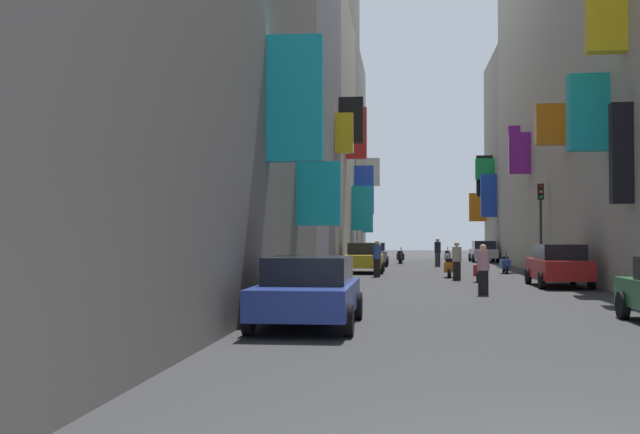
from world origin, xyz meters
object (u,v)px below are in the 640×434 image
object	(u,v)px
parked_car_blue	(308,290)
pedestrian_near_left	(457,261)
parked_car_silver	(483,251)
pedestrian_mid_street	(483,270)
scooter_white	(448,256)
pedestrian_near_right	(377,259)
pedestrian_crossing	(438,252)
parked_car_yellow	(364,257)
parked_car_red	(558,265)
scooter_orange	(449,267)
traffic_light_near_corner	(541,213)
scooter_blue	(505,264)
scooter_black	(400,257)
scooter_red	(481,270)
parked_car_grey	(372,254)

from	to	relation	value
parked_car_blue	pedestrian_near_left	xyz separation A→B (m)	(4.12, 17.15, 0.05)
parked_car_silver	pedestrian_mid_street	distance (m)	32.47
scooter_white	pedestrian_near_right	distance (m)	19.70
parked_car_silver	pedestrian_crossing	bearing A→B (deg)	-111.73
parked_car_yellow	parked_car_red	world-z (taller)	parked_car_red
parked_car_blue	scooter_white	bearing A→B (deg)	82.70
scooter_orange	pedestrian_near_left	world-z (taller)	pedestrian_near_left
parked_car_blue	traffic_light_near_corner	bearing A→B (deg)	68.85
parked_car_silver	scooter_blue	distance (m)	17.75
scooter_black	pedestrian_crossing	distance (m)	5.65
pedestrian_crossing	pedestrian_near_right	xyz separation A→B (m)	(-3.26, -12.49, -0.05)
parked_car_yellow	pedestrian_near_right	size ratio (longest dim) A/B	2.56
parked_car_red	scooter_red	world-z (taller)	parked_car_red
pedestrian_mid_street	pedestrian_near_left	bearing A→B (deg)	91.70
parked_car_red	scooter_red	xyz separation A→B (m)	(-2.47, 2.97, -0.34)
scooter_black	parked_car_blue	bearing A→B (deg)	-92.61
parked_car_grey	pedestrian_near_left	bearing A→B (deg)	-74.70
scooter_red	scooter_white	distance (m)	22.48
scooter_orange	scooter_white	xyz separation A→B (m)	(1.02, 19.36, -0.00)
pedestrian_crossing	traffic_light_near_corner	world-z (taller)	traffic_light_near_corner
scooter_blue	pedestrian_mid_street	world-z (taller)	pedestrian_mid_street
parked_car_red	pedestrian_crossing	bearing A→B (deg)	100.62
parked_car_blue	pedestrian_near_left	size ratio (longest dim) A/B	2.74
pedestrian_near_left	parked_car_grey	bearing A→B (deg)	105.30
scooter_white	parked_car_blue	bearing A→B (deg)	-97.30
pedestrian_mid_street	scooter_blue	bearing A→B (deg)	80.07
parked_car_red	traffic_light_near_corner	distance (m)	8.52
parked_car_blue	pedestrian_crossing	world-z (taller)	pedestrian_crossing
parked_car_yellow	scooter_red	bearing A→B (deg)	-54.83
parked_car_blue	scooter_white	xyz separation A→B (m)	(4.96, 38.69, -0.28)
traffic_light_near_corner	pedestrian_crossing	bearing A→B (deg)	112.40
parked_car_silver	scooter_blue	world-z (taller)	parked_car_silver
parked_car_blue	traffic_light_near_corner	size ratio (longest dim) A/B	1.02
parked_car_red	scooter_orange	distance (m)	7.05
scooter_blue	pedestrian_mid_street	size ratio (longest dim) A/B	1.23
scooter_orange	scooter_white	bearing A→B (deg)	86.99
parked_car_blue	scooter_blue	size ratio (longest dim) A/B	2.27
scooter_orange	pedestrian_crossing	xyz separation A→B (m)	(0.04, 12.62, 0.40)
scooter_black	traffic_light_near_corner	xyz separation A→B (m)	(6.61, -15.65, 2.46)
scooter_orange	parked_car_silver	bearing A→B (deg)	80.33
pedestrian_near_left	pedestrian_mid_street	xyz separation A→B (m)	(0.25, -8.24, -0.01)
scooter_orange	scooter_white	world-z (taller)	same
parked_car_yellow	traffic_light_near_corner	distance (m)	8.84
parked_car_grey	pedestrian_near_right	bearing A→B (deg)	-86.67
pedestrian_near_left	traffic_light_near_corner	world-z (taller)	traffic_light_near_corner
scooter_blue	pedestrian_near_right	bearing A→B (deg)	-147.05
scooter_white	pedestrian_mid_street	size ratio (longest dim) A/B	1.13
parked_car_silver	pedestrian_mid_street	xyz separation A→B (m)	(-3.30, -32.30, -0.01)
pedestrian_mid_street	parked_car_silver	bearing A→B (deg)	84.17
scooter_black	pedestrian_near_left	world-z (taller)	pedestrian_near_left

